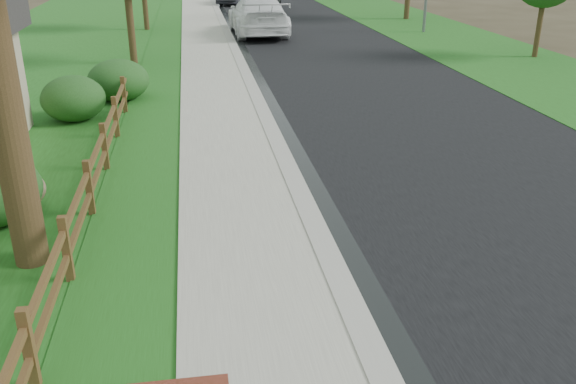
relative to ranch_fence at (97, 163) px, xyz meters
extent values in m
plane|color=#352E1D|center=(3.60, -6.40, -0.62)|extent=(120.00, 120.00, 0.00)
cube|color=black|center=(8.20, 28.60, -0.61)|extent=(8.00, 90.00, 0.02)
cube|color=#9A968C|center=(4.00, 28.60, -0.56)|extent=(0.40, 90.00, 0.12)
cube|color=black|center=(4.35, 28.60, -0.60)|extent=(0.50, 90.00, 0.00)
cube|color=gray|center=(2.70, 28.60, -0.57)|extent=(2.20, 90.00, 0.10)
cube|color=#1F4F16|center=(0.80, 28.60, -0.59)|extent=(1.60, 90.00, 0.06)
cube|color=#1F4F16|center=(-4.40, 28.60, -0.60)|extent=(9.00, 90.00, 0.04)
cube|color=#1F4F16|center=(15.10, 28.60, -0.60)|extent=(6.00, 90.00, 0.04)
cube|color=#4B3119|center=(0.00, -6.00, -0.07)|extent=(0.12, 0.12, 1.10)
cube|color=#4B3119|center=(0.00, -3.60, -0.07)|extent=(0.12, 0.12, 1.10)
cube|color=#4B3119|center=(0.00, -1.20, -0.07)|extent=(0.12, 0.12, 1.10)
cube|color=#4B3119|center=(0.00, 1.20, -0.07)|extent=(0.12, 0.12, 1.10)
cube|color=#4B3119|center=(0.00, 3.60, -0.07)|extent=(0.12, 0.12, 1.10)
cube|color=#4B3119|center=(0.00, 6.00, -0.07)|extent=(0.12, 0.12, 1.10)
cube|color=#4B3119|center=(0.00, 8.40, -0.07)|extent=(0.12, 0.12, 1.10)
cube|color=#4B3119|center=(0.00, -4.80, -0.17)|extent=(0.08, 2.35, 0.10)
cube|color=#4B3119|center=(0.00, -4.80, 0.23)|extent=(0.08, 2.35, 0.10)
cube|color=#4B3119|center=(0.00, -2.40, -0.17)|extent=(0.08, 2.35, 0.10)
cube|color=#4B3119|center=(0.00, -2.40, 0.23)|extent=(0.08, 2.35, 0.10)
cube|color=#4B3119|center=(0.00, 0.00, -0.17)|extent=(0.08, 2.35, 0.10)
cube|color=#4B3119|center=(0.00, 0.00, 0.23)|extent=(0.08, 2.35, 0.10)
cube|color=#4B3119|center=(0.00, 2.40, -0.17)|extent=(0.08, 2.35, 0.10)
cube|color=#4B3119|center=(0.00, 2.40, 0.23)|extent=(0.08, 2.35, 0.10)
cube|color=#4B3119|center=(0.00, 4.80, -0.17)|extent=(0.08, 2.35, 0.10)
cube|color=#4B3119|center=(0.00, 4.80, 0.23)|extent=(0.08, 2.35, 0.10)
cube|color=#4B3119|center=(0.00, 7.20, -0.17)|extent=(0.08, 2.35, 0.10)
cube|color=#4B3119|center=(0.00, 7.20, 0.23)|extent=(0.08, 2.35, 0.10)
cylinder|color=#3A2C17|center=(-0.70, -2.90, 2.13)|extent=(0.52, 0.52, 5.50)
imported|color=white|center=(5.60, 20.72, 0.38)|extent=(2.82, 6.76, 1.95)
ellipsoid|color=brown|center=(-1.49, -0.69, -0.21)|extent=(1.48, 1.32, 0.81)
ellipsoid|color=#1D4217|center=(-1.32, 5.44, 0.02)|extent=(2.18, 2.18, 1.28)
ellipsoid|color=#1D4217|center=(-0.30, 7.60, 0.03)|extent=(2.45, 2.45, 1.30)
cylinder|color=#3A2C17|center=(-0.30, 13.65, 1.50)|extent=(0.29, 0.29, 4.24)
cylinder|color=#3A2C17|center=(16.60, 12.39, 0.99)|extent=(0.22, 0.22, 3.21)
camera|label=1|loc=(2.00, -12.00, 4.24)|focal=38.00mm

